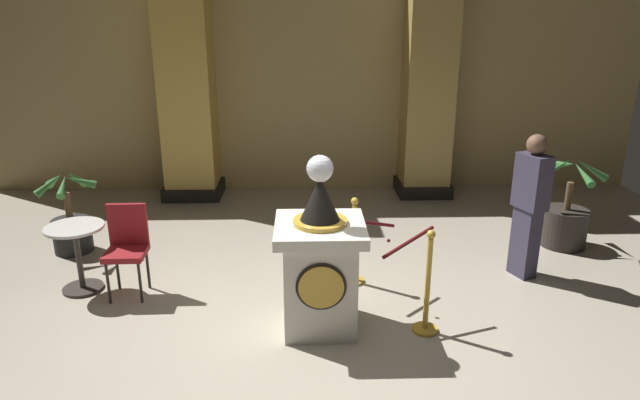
# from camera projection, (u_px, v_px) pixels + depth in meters

# --- Properties ---
(ground_plane) EXTENTS (10.86, 10.86, 0.00)m
(ground_plane) POSITION_uv_depth(u_px,v_px,m) (314.00, 329.00, 5.20)
(ground_plane) COLOR #B2A893
(back_wall) EXTENTS (10.86, 0.16, 3.76)m
(back_wall) POSITION_uv_depth(u_px,v_px,m) (308.00, 75.00, 8.99)
(back_wall) COLOR tan
(back_wall) RESTS_ON ground_plane
(pedestal_clock) EXTENTS (0.81, 0.81, 1.66)m
(pedestal_clock) POSITION_uv_depth(u_px,v_px,m) (320.00, 264.00, 5.06)
(pedestal_clock) COLOR silver
(pedestal_clock) RESTS_ON ground_plane
(stanchion_near) EXTENTS (0.24, 0.24, 1.01)m
(stanchion_near) POSITION_uv_depth(u_px,v_px,m) (427.00, 297.00, 5.07)
(stanchion_near) COLOR gold
(stanchion_near) RESTS_ON ground_plane
(stanchion_far) EXTENTS (0.24, 0.24, 0.98)m
(stanchion_far) POSITION_uv_depth(u_px,v_px,m) (354.00, 254.00, 6.03)
(stanchion_far) COLOR gold
(stanchion_far) RESTS_ON ground_plane
(velvet_rope) EXTENTS (0.83, 0.84, 0.22)m
(velvet_rope) POSITION_uv_depth(u_px,v_px,m) (389.00, 232.00, 5.41)
(velvet_rope) COLOR #591419
(column_left) EXTENTS (0.94, 0.94, 3.61)m
(column_left) POSITION_uv_depth(u_px,v_px,m) (187.00, 84.00, 8.56)
(column_left) COLOR black
(column_left) RESTS_ON ground_plane
(column_right) EXTENTS (0.89, 0.89, 3.61)m
(column_right) POSITION_uv_depth(u_px,v_px,m) (428.00, 83.00, 8.67)
(column_right) COLOR black
(column_right) RESTS_ON ground_plane
(potted_palm_left) EXTENTS (0.70, 0.68, 1.06)m
(potted_palm_left) POSITION_uv_depth(u_px,v_px,m) (71.00, 226.00, 6.83)
(potted_palm_left) COLOR black
(potted_palm_left) RESTS_ON ground_plane
(potted_palm_right) EXTENTS (0.87, 0.89, 1.17)m
(potted_palm_right) POSITION_uv_depth(u_px,v_px,m) (565.00, 221.00, 7.01)
(potted_palm_right) COLOR #2D2823
(potted_palm_right) RESTS_ON ground_plane
(bystander_guest) EXTENTS (0.34, 0.42, 1.62)m
(bystander_guest) POSITION_uv_depth(u_px,v_px,m) (530.00, 203.00, 6.04)
(bystander_guest) COLOR #383347
(bystander_guest) RESTS_ON ground_plane
(cafe_table) EXTENTS (0.60, 0.60, 0.73)m
(cafe_table) POSITION_uv_depth(u_px,v_px,m) (77.00, 249.00, 5.82)
(cafe_table) COLOR #332D28
(cafe_table) RESTS_ON ground_plane
(cafe_chair_red) EXTENTS (0.41, 0.41, 0.96)m
(cafe_chair_red) POSITION_uv_depth(u_px,v_px,m) (127.00, 242.00, 5.73)
(cafe_chair_red) COLOR black
(cafe_chair_red) RESTS_ON ground_plane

